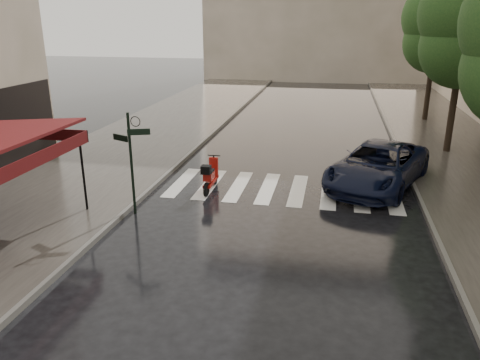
% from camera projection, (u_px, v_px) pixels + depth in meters
% --- Properties ---
extents(ground, '(120.00, 120.00, 0.00)m').
position_uv_depth(ground, '(132.00, 265.00, 11.26)').
color(ground, black).
rests_on(ground, ground).
extents(sidewalk_near, '(6.00, 60.00, 0.12)m').
position_uv_depth(sidewalk_near, '(147.00, 137.00, 23.20)').
color(sidewalk_near, '#38332D').
rests_on(sidewalk_near, ground).
extents(sidewalk_far, '(5.50, 60.00, 0.12)m').
position_uv_depth(sidewalk_far, '(464.00, 153.00, 20.42)').
color(sidewalk_far, '#38332D').
rests_on(sidewalk_far, ground).
extents(curb_near, '(0.12, 60.00, 0.16)m').
position_uv_depth(curb_near, '(206.00, 140.00, 22.62)').
color(curb_near, '#595651').
rests_on(curb_near, ground).
extents(curb_far, '(0.12, 60.00, 0.16)m').
position_uv_depth(curb_far, '(398.00, 149.00, 20.95)').
color(curb_far, '#595651').
rests_on(curb_far, ground).
extents(crosswalk, '(7.85, 3.20, 0.01)m').
position_uv_depth(crosswalk, '(283.00, 189.00, 16.25)').
color(crosswalk, silver).
rests_on(crosswalk, ground).
extents(signpost, '(1.17, 0.29, 3.10)m').
position_uv_depth(signpost, '(131.00, 155.00, 13.66)').
color(signpost, black).
rests_on(signpost, ground).
extents(tree_mid, '(3.80, 3.80, 8.34)m').
position_uv_depth(tree_mid, '(466.00, 19.00, 18.76)').
color(tree_mid, black).
rests_on(tree_mid, sidewalk_far).
extents(tree_far, '(3.80, 3.80, 8.16)m').
position_uv_depth(tree_far, '(437.00, 22.00, 25.25)').
color(tree_far, black).
rests_on(tree_far, sidewalk_far).
extents(scooter, '(0.45, 1.67, 1.10)m').
position_uv_depth(scooter, '(210.00, 176.00, 15.98)').
color(scooter, black).
rests_on(scooter, ground).
extents(parked_car, '(4.30, 5.95, 1.50)m').
position_uv_depth(parked_car, '(378.00, 166.00, 16.34)').
color(parked_car, black).
rests_on(parked_car, ground).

